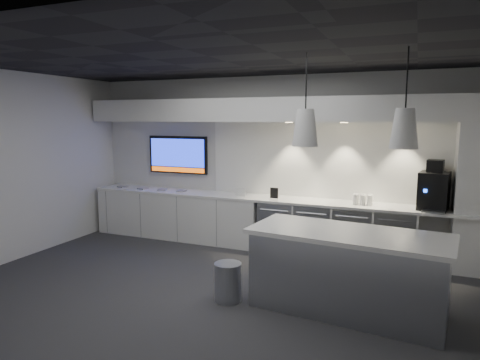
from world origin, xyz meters
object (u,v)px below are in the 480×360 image
at_px(bin, 228,282).
at_px(island, 347,271).
at_px(coffee_machine, 434,189).
at_px(wall_tv, 178,155).

bearing_deg(bin, island, 10.83).
height_order(island, bin, island).
bearing_deg(coffee_machine, island, -106.05).
height_order(bin, coffee_machine, coffee_machine).
xyz_separation_m(wall_tv, island, (3.61, -2.29, -1.07)).
relative_size(island, bin, 4.91).
xyz_separation_m(island, bin, (-1.41, -0.27, -0.24)).
bearing_deg(island, bin, -163.09).
xyz_separation_m(wall_tv, coffee_machine, (4.56, -0.25, -0.35)).
distance_m(bin, coffee_machine, 3.44).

